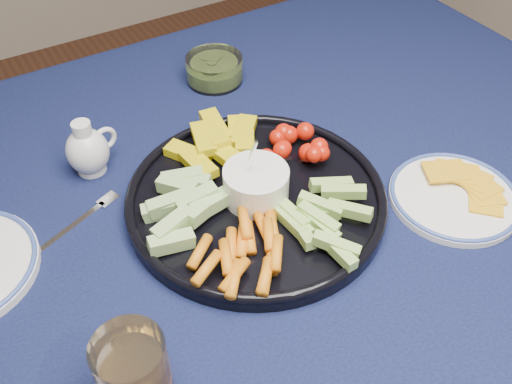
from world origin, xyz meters
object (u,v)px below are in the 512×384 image
dining_table (197,256)px  crudite_platter (254,195)px  creamer_pitcher (88,150)px  juice_tumbler (134,373)px  cheese_plate (454,195)px  pickle_bowl (215,70)px

dining_table → crudite_platter: 0.15m
crudite_platter → creamer_pitcher: 0.28m
juice_tumbler → cheese_plate: bearing=4.4°
cheese_plate → crudite_platter: bearing=151.3°
creamer_pitcher → pickle_bowl: 0.32m
dining_table → crudite_platter: bearing=-14.0°
creamer_pitcher → juice_tumbler: bearing=-102.0°
juice_tumbler → dining_table: bearing=50.6°
dining_table → creamer_pitcher: 0.24m
creamer_pitcher → crudite_platter: bearing=-48.4°
juice_tumbler → crudite_platter: bearing=35.3°
crudite_platter → creamer_pitcher: bearing=131.6°
creamer_pitcher → cheese_plate: size_ratio=0.48×
creamer_pitcher → juice_tumbler: (-0.08, -0.40, 0.00)m
crudite_platter → cheese_plate: 0.31m
cheese_plate → juice_tumbler: size_ratio=2.06×
dining_table → crudite_platter: crudite_platter is taller
crudite_platter → juice_tumbler: 0.33m
pickle_bowl → creamer_pitcher: bearing=-156.3°
crudite_platter → pickle_bowl: (0.11, 0.34, 0.00)m
creamer_pitcher → pickle_bowl: (0.30, 0.13, -0.02)m
cheese_plate → juice_tumbler: bearing=-175.6°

